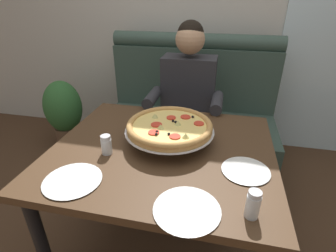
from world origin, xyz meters
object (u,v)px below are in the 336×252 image
(shaker_oregano, at_px, (253,206))
(plate_far_side, at_px, (246,169))
(dining_table, at_px, (162,161))
(shaker_pepper_flakes, at_px, (106,146))
(plate_near_right, at_px, (72,179))
(patio_chair, at_px, (306,81))
(potted_plant, at_px, (64,112))
(diner_main, at_px, (186,101))
(pizza, at_px, (170,127))
(booth_bench, at_px, (188,123))
(plate_near_left, at_px, (187,208))

(shaker_oregano, relative_size, plate_far_side, 0.52)
(dining_table, xyz_separation_m, shaker_pepper_flakes, (-0.26, -0.11, 0.13))
(plate_near_right, relative_size, patio_chair, 0.29)
(patio_chair, bearing_deg, potted_plant, -155.16)
(diner_main, bearing_deg, pizza, -89.19)
(shaker_pepper_flakes, xyz_separation_m, plate_far_side, (0.67, -0.00, -0.03))
(booth_bench, relative_size, plate_far_side, 6.80)
(booth_bench, relative_size, dining_table, 1.30)
(shaker_pepper_flakes, distance_m, plate_near_right, 0.24)
(plate_near_left, relative_size, plate_near_right, 1.02)
(booth_bench, bearing_deg, patio_chair, 42.92)
(pizza, distance_m, plate_far_side, 0.44)
(plate_near_left, distance_m, plate_near_right, 0.51)
(booth_bench, distance_m, plate_near_right, 1.38)
(shaker_oregano, relative_size, plate_near_left, 0.44)
(shaker_oregano, bearing_deg, potted_plant, 141.43)
(pizza, bearing_deg, shaker_oregano, -48.19)
(dining_table, relative_size, pizza, 2.41)
(shaker_pepper_flakes, xyz_separation_m, potted_plant, (-0.98, 1.06, -0.38))
(potted_plant, bearing_deg, shaker_oregano, -38.57)
(shaker_pepper_flakes, height_order, patio_chair, patio_chair)
(patio_chair, bearing_deg, plate_near_left, -112.14)
(plate_near_right, xyz_separation_m, patio_chair, (1.51, 2.43, -0.21))
(dining_table, xyz_separation_m, plate_far_side, (0.41, -0.11, 0.10))
(shaker_pepper_flakes, bearing_deg, patio_chair, 56.32)
(patio_chair, bearing_deg, dining_table, -120.06)
(shaker_oregano, distance_m, plate_near_left, 0.23)
(diner_main, relative_size, potted_plant, 1.82)
(booth_bench, xyz_separation_m, plate_near_right, (-0.31, -1.31, 0.34))
(patio_chair, bearing_deg, pizza, -120.41)
(plate_near_right, xyz_separation_m, potted_plant, (-0.93, 1.29, -0.35))
(plate_near_left, xyz_separation_m, plate_far_side, (0.22, 0.29, -0.00))
(dining_table, xyz_separation_m, plate_near_left, (0.19, -0.40, 0.10))
(diner_main, distance_m, plate_near_left, 1.11)
(booth_bench, height_order, shaker_oregano, booth_bench)
(booth_bench, distance_m, patio_chair, 1.65)
(pizza, bearing_deg, patio_chair, 59.59)
(dining_table, xyz_separation_m, diner_main, (0.01, 0.69, 0.07))
(diner_main, height_order, patio_chair, diner_main)
(diner_main, relative_size, plate_near_right, 5.12)
(diner_main, height_order, plate_near_right, diner_main)
(diner_main, bearing_deg, patio_chair, 49.36)
(dining_table, distance_m, potted_plant, 1.58)
(plate_near_right, relative_size, plate_far_side, 1.15)
(pizza, height_order, shaker_oregano, pizza)
(patio_chair, bearing_deg, plate_near_right, -121.96)
(potted_plant, bearing_deg, plate_far_side, -32.65)
(diner_main, xyz_separation_m, shaker_oregano, (0.41, -1.07, 0.06))
(plate_near_left, bearing_deg, booth_bench, 98.06)
(dining_table, bearing_deg, patio_chair, 59.94)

